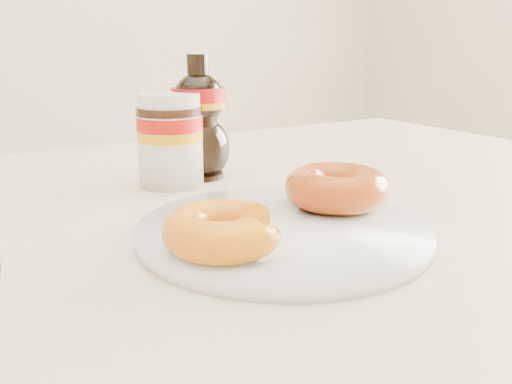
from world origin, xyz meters
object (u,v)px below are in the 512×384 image
dining_table (204,279)px  donut_whole (337,187)px  nutella_jar (170,136)px  donut_bitten (223,230)px  plate (283,231)px  syrup_bottle (199,117)px

dining_table → donut_whole: donut_whole is taller
nutella_jar → donut_bitten: bearing=-105.0°
donut_bitten → nutella_jar: nutella_jar is taller
plate → dining_table: bearing=102.2°
plate → syrup_bottle: syrup_bottle is taller
nutella_jar → donut_whole: bearing=-67.5°
plate → donut_whole: 0.09m
dining_table → syrup_bottle: (0.07, 0.14, 0.17)m
donut_bitten → syrup_bottle: syrup_bottle is taller
donut_whole → dining_table: bearing=138.6°
plate → donut_bitten: (-0.08, -0.03, 0.02)m
dining_table → syrup_bottle: size_ratio=8.38×
dining_table → nutella_jar: nutella_jar is taller
nutella_jar → syrup_bottle: size_ratio=0.72×
dining_table → syrup_bottle: 0.23m
donut_whole → nutella_jar: (-0.09, 0.22, 0.03)m
donut_whole → syrup_bottle: syrup_bottle is taller
donut_bitten → donut_whole: donut_whole is taller
dining_table → syrup_bottle: bearing=64.0°
donut_bitten → nutella_jar: size_ratio=0.86×
donut_whole → syrup_bottle: 0.25m
dining_table → nutella_jar: 0.20m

